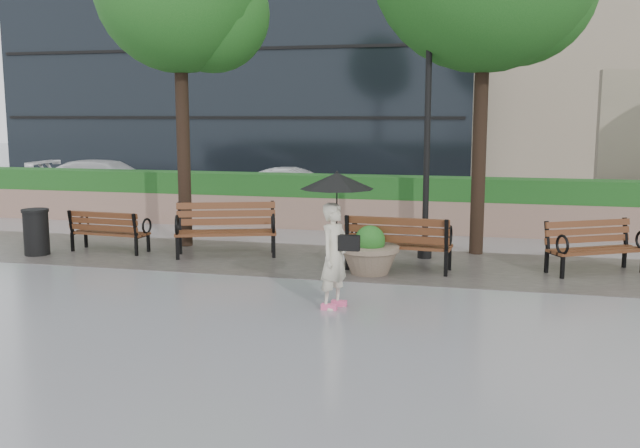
% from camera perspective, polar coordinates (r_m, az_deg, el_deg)
% --- Properties ---
extents(ground, '(100.00, 100.00, 0.00)m').
position_cam_1_polar(ground, '(10.88, 3.47, -6.48)').
color(ground, gray).
rests_on(ground, ground).
extents(cobble_strip, '(28.00, 3.20, 0.01)m').
position_cam_1_polar(cobble_strip, '(13.76, 5.71, -3.22)').
color(cobble_strip, '#383330').
rests_on(cobble_strip, ground).
extents(hedge_wall, '(24.00, 0.80, 1.35)m').
position_cam_1_polar(hedge_wall, '(17.57, 7.59, 1.55)').
color(hedge_wall, '#8F6A5C').
rests_on(hedge_wall, ground).
extents(asphalt_street, '(40.00, 7.00, 0.00)m').
position_cam_1_polar(asphalt_street, '(21.60, 8.71, 1.11)').
color(asphalt_street, black).
rests_on(asphalt_street, ground).
extents(bench_0, '(1.67, 0.77, 0.87)m').
position_cam_1_polar(bench_0, '(15.50, -16.45, -1.22)').
color(bench_0, brown).
rests_on(bench_0, ground).
extents(bench_1, '(2.13, 1.41, 1.07)m').
position_cam_1_polar(bench_1, '(14.54, -7.51, -1.34)').
color(bench_1, brown).
rests_on(bench_1, ground).
extents(bench_2, '(1.95, 0.88, 1.02)m').
position_cam_1_polar(bench_2, '(13.20, 6.29, -2.43)').
color(bench_2, brown).
rests_on(bench_2, ground).
extents(bench_3, '(1.85, 1.46, 0.94)m').
position_cam_1_polar(bench_3, '(13.83, 21.10, -2.56)').
color(bench_3, brown).
rests_on(bench_3, ground).
extents(planter_left, '(1.06, 1.06, 0.89)m').
position_cam_1_polar(planter_left, '(12.86, 4.01, -2.50)').
color(planter_left, '#7F6B56').
rests_on(planter_left, ground).
extents(trash_bin, '(0.54, 0.54, 0.90)m').
position_cam_1_polar(trash_bin, '(15.63, -21.75, -0.70)').
color(trash_bin, black).
rests_on(trash_bin, ground).
extents(lamppost, '(0.28, 0.28, 4.37)m').
position_cam_1_polar(lamppost, '(14.17, 8.53, 4.95)').
color(lamppost, black).
rests_on(lamppost, ground).
extents(car_left, '(4.94, 2.32, 1.39)m').
position_cam_1_polar(car_left, '(23.80, -16.56, 3.24)').
color(car_left, white).
rests_on(car_left, ground).
extents(car_right, '(3.88, 1.69, 1.24)m').
position_cam_1_polar(car_right, '(21.41, -1.99, 2.81)').
color(car_right, white).
rests_on(car_right, ground).
extents(pedestrian, '(1.09, 1.09, 2.01)m').
position_cam_1_polar(pedestrian, '(10.48, 1.26, -0.20)').
color(pedestrian, beige).
rests_on(pedestrian, ground).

